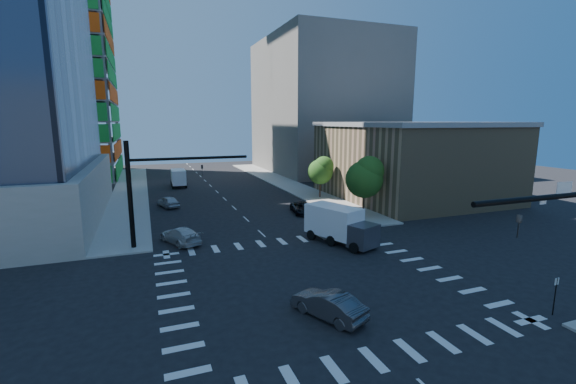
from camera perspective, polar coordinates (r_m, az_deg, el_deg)
name	(u,v)px	position (r m, az deg, el deg)	size (l,w,h in m)	color
ground	(312,281)	(26.89, 3.63, -13.01)	(160.00, 160.00, 0.00)	black
road_markings	(312,281)	(26.89, 3.63, -13.00)	(20.00, 20.00, 0.01)	silver
sidewalk_ne	(284,183)	(67.31, -0.57, 1.35)	(5.00, 60.00, 0.15)	#999791
sidewalk_nw	(130,192)	(63.41, -22.32, 0.00)	(5.00, 60.00, 0.15)	#999791
construction_building	(34,43)	(87.26, -33.44, 17.96)	(25.16, 34.50, 70.60)	gray
commercial_building	(411,160)	(56.97, 17.79, 4.52)	(20.50, 22.50, 10.60)	#947B56
bg_building_ne	(323,106)	(86.00, 5.22, 12.59)	(24.00, 30.00, 28.00)	#67635C
signal_mast_nw	(148,184)	(34.37, -19.97, 1.10)	(10.20, 0.40, 9.00)	black
tree_south	(366,177)	(43.36, 11.46, 2.26)	(4.16, 4.16, 6.82)	#382316
tree_north	(321,170)	(54.04, 4.97, 3.26)	(3.54, 3.52, 5.78)	#382316
no_parking_sign	(555,292)	(26.55, 34.86, -12.05)	(0.30, 0.06, 2.20)	black
car_nb_far	(302,208)	(45.44, 2.05, -2.36)	(2.11, 4.57, 1.27)	black
car_sb_near	(181,235)	(35.65, -15.63, -6.21)	(2.00, 4.93, 1.43)	#B3B3B3
car_sb_mid	(168,202)	(50.78, -17.32, -1.39)	(1.67, 4.15, 1.41)	#ABAEB3
car_sb_cross	(328,305)	(22.21, 5.99, -16.25)	(1.55, 4.45, 1.47)	#444549
box_truck_near	(342,228)	(34.32, 8.01, -5.32)	(4.68, 6.70, 3.23)	black
box_truck_far	(178,179)	(66.66, -15.95, 1.90)	(2.45, 5.53, 2.87)	black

